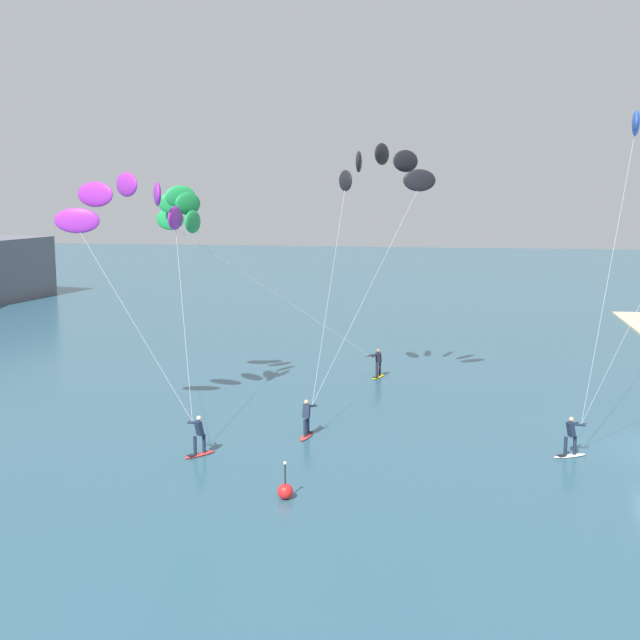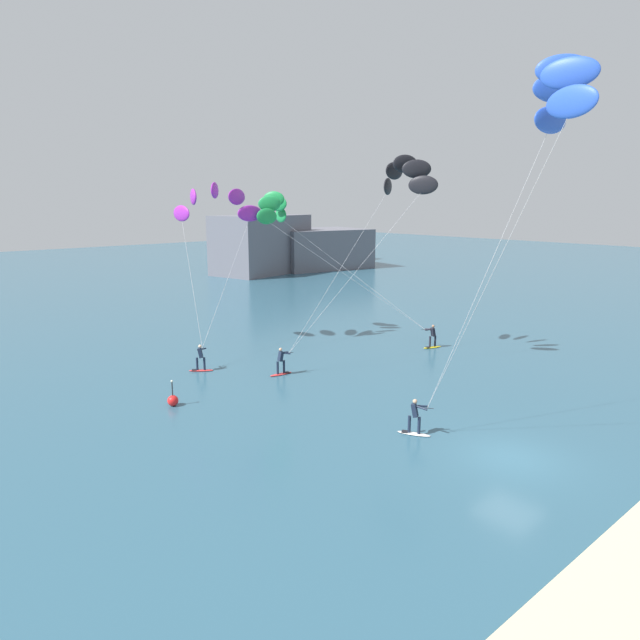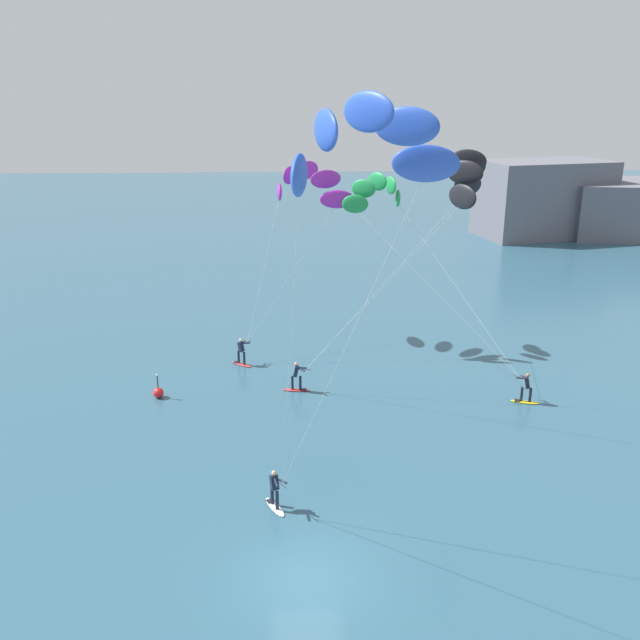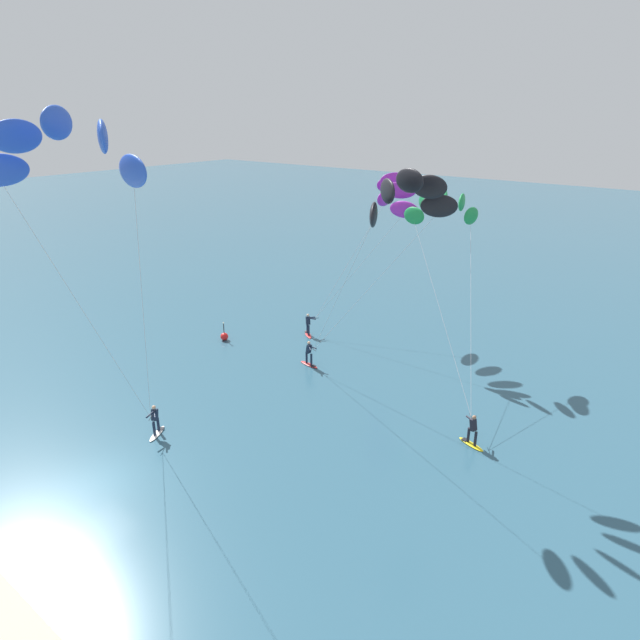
{
  "view_description": "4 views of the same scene",
  "coord_description": "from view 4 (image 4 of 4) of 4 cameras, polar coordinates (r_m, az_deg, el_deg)",
  "views": [
    {
      "loc": [
        -34.82,
        9.16,
        10.85
      ],
      "look_at": [
        4.03,
        15.34,
        4.57
      ],
      "focal_mm": 46.47,
      "sensor_mm": 36.0,
      "label": 1
    },
    {
      "loc": [
        -20.2,
        -10.93,
        10.33
      ],
      "look_at": [
        3.2,
        15.44,
        2.9
      ],
      "focal_mm": 31.88,
      "sensor_mm": 36.0,
      "label": 2
    },
    {
      "loc": [
        -0.47,
        -19.27,
        15.75
      ],
      "look_at": [
        1.02,
        11.57,
        5.34
      ],
      "focal_mm": 38.58,
      "sensor_mm": 36.0,
      "label": 3
    },
    {
      "loc": [
        20.27,
        -9.67,
        15.58
      ],
      "look_at": [
        2.21,
        13.48,
        4.25
      ],
      "focal_mm": 30.77,
      "sensor_mm": 36.0,
      "label": 4
    }
  ],
  "objects": [
    {
      "name": "marker_buoy",
      "position": [
        40.01,
        -9.92,
        -1.68
      ],
      "size": [
        0.56,
        0.56,
        1.38
      ],
      "color": "red",
      "rests_on": "ground"
    },
    {
      "name": "kitesurfer_downwind",
      "position": [
        38.89,
        7.4,
        12.52
      ],
      "size": [
        7.61,
        7.68,
        11.56
      ],
      "color": "red",
      "rests_on": "ground"
    },
    {
      "name": "ground_plane",
      "position": [
        27.33,
        -22.4,
        -15.5
      ],
      "size": [
        240.0,
        240.0,
        0.0
      ],
      "primitive_type": "plane",
      "color": "#2D566B"
    },
    {
      "name": "kitesurfer_far_out",
      "position": [
        26.2,
        8.61,
        11.75
      ],
      "size": [
        10.23,
        5.59,
        13.11
      ],
      "color": "red",
      "rests_on": "ground"
    },
    {
      "name": "kitesurfer_nearshore",
      "position": [
        35.62,
        12.8,
        10.62
      ],
      "size": [
        9.95,
        11.61,
        10.98
      ],
      "color": "yellow",
      "rests_on": "ground"
    },
    {
      "name": "kitesurfer_mid_water",
      "position": [
        21.12,
        -24.9,
        14.64
      ],
      "size": [
        6.34,
        7.25,
        15.71
      ],
      "color": "white",
      "rests_on": "ground"
    }
  ]
}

